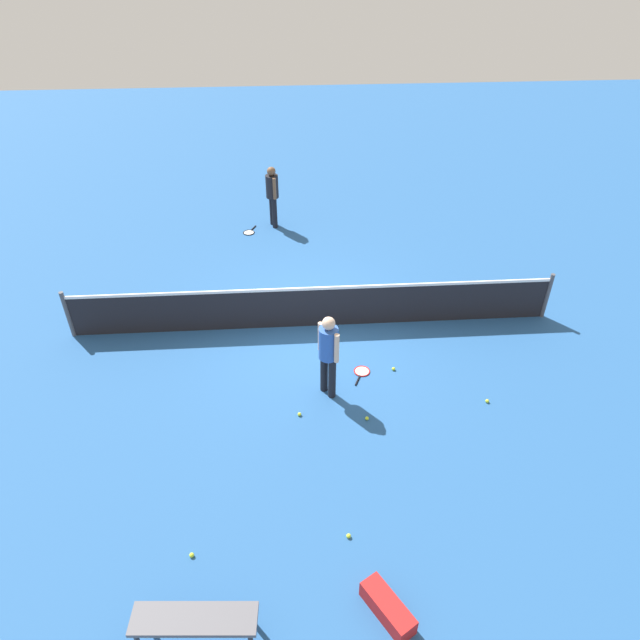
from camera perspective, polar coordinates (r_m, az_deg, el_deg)
name	(u,v)px	position (r m, az deg, el deg)	size (l,w,h in m)	color
ground_plane	(313,325)	(12.13, -0.69, -0.55)	(40.00, 40.00, 0.00)	#265693
court_net	(313,306)	(11.84, -0.70, 1.40)	(10.09, 0.09, 1.07)	#4C4C51
player_near_side	(328,350)	(9.88, 0.84, -3.03)	(0.47, 0.47, 1.70)	black
player_far_side	(272,192)	(15.75, -4.81, 12.70)	(0.43, 0.52, 1.70)	black
tennis_racket_near_player	(362,372)	(10.98, 4.19, -5.23)	(0.41, 0.60, 0.03)	red
tennis_racket_far_player	(249,232)	(15.87, -7.11, 8.75)	(0.42, 0.60, 0.03)	black
tennis_ball_near_player	(192,555)	(8.64, -12.75, -22.02)	(0.07, 0.07, 0.07)	#C6E033
tennis_ball_by_net	(394,369)	(11.08, 7.39, -4.88)	(0.07, 0.07, 0.07)	#C6E033
tennis_ball_midcourt	(349,536)	(8.62, 2.89, -20.82)	(0.07, 0.07, 0.07)	#C6E033
tennis_ball_baseline	(367,418)	(10.07, 4.73, -9.81)	(0.07, 0.07, 0.07)	#C6E033
tennis_ball_stray_left	(487,401)	(10.77, 16.43, -7.80)	(0.07, 0.07, 0.07)	#C6E033
tennis_ball_stray_right	(299,414)	(10.11, -2.08, -9.42)	(0.07, 0.07, 0.07)	#C6E033
courtside_bench	(194,620)	(7.75, -12.49, -27.36)	(1.52, 0.50, 0.48)	#595960
equipment_bag	(386,606)	(8.04, 6.62, -26.58)	(0.65, 0.83, 0.28)	#B21E1E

